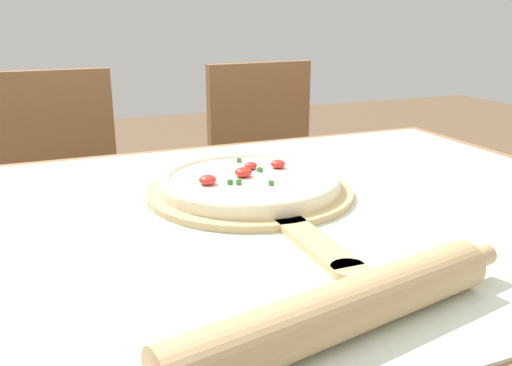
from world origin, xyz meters
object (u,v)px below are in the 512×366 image
chair_left (59,201)px  chair_right (271,176)px  rolling_pin (339,311)px  pizza_peel (254,194)px  pizza (250,181)px

chair_left → chair_right: bearing=-0.5°
rolling_pin → chair_right: size_ratio=0.54×
pizza_peel → pizza: size_ratio=1.70×
rolling_pin → chair_left: 1.27m
rolling_pin → chair_right: 1.33m
rolling_pin → pizza_peel: bearing=79.5°
rolling_pin → chair_left: chair_left is taller
pizza_peel → chair_right: size_ratio=0.62×
rolling_pin → chair_left: (-0.23, 1.22, -0.25)m
chair_left → chair_right: size_ratio=1.00×
pizza → chair_right: (0.38, 0.77, -0.25)m
chair_right → pizza: bearing=-120.0°
rolling_pin → chair_right: bearing=69.5°
pizza → rolling_pin: bearing=-100.1°
pizza_peel → chair_left: size_ratio=0.62×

